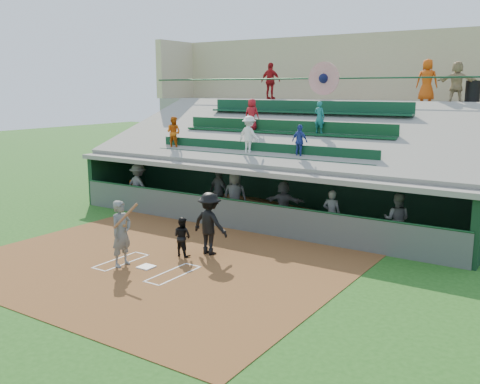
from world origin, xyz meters
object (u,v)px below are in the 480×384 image
Objects in this scene: white_table at (137,197)px; batter_at_plate at (121,233)px; trash_bin at (473,91)px; water_cooler at (134,184)px; home_plate at (146,267)px; catcher at (182,237)px.

batter_at_plate is at bearing -66.65° from white_table.
trash_bin is (12.40, 6.89, 4.61)m from white_table.
water_cooler is 14.84m from trash_bin.
home_plate is at bearing 19.79° from batter_at_plate.
catcher is (0.18, 1.44, 0.60)m from home_plate.
catcher reaches higher than white_table.
batter_at_plate reaches higher than catcher.
home_plate is 1.18× the size of water_cooler.
batter_at_plate reaches higher than home_plate.
white_table is (-5.45, 6.23, -0.58)m from batter_at_plate.
catcher is at bearing -34.90° from water_cooler.
water_cooler is (-6.41, 4.47, 0.35)m from catcher.
trash_bin is at bearing 11.25° from white_table.
water_cooler is (-0.07, -0.07, 0.57)m from white_table.
trash_bin is (12.47, 6.96, 4.05)m from water_cooler.
home_plate is 0.35× the size of catcher.
batter_at_plate reaches higher than water_cooler.
batter_at_plate is 2.24× the size of white_table.
catcher is at bearing -117.93° from trash_bin.
water_cooler is at bearing -154.23° from white_table.
white_table is 14.91m from trash_bin.
trash_bin reaches higher than water_cooler.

